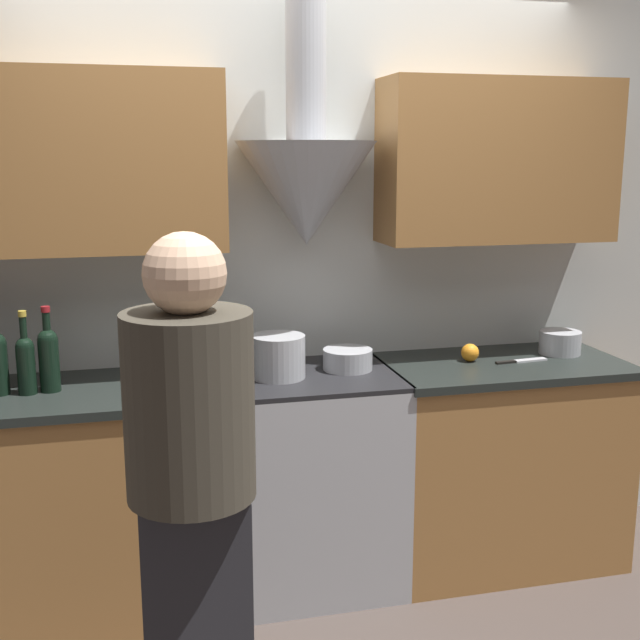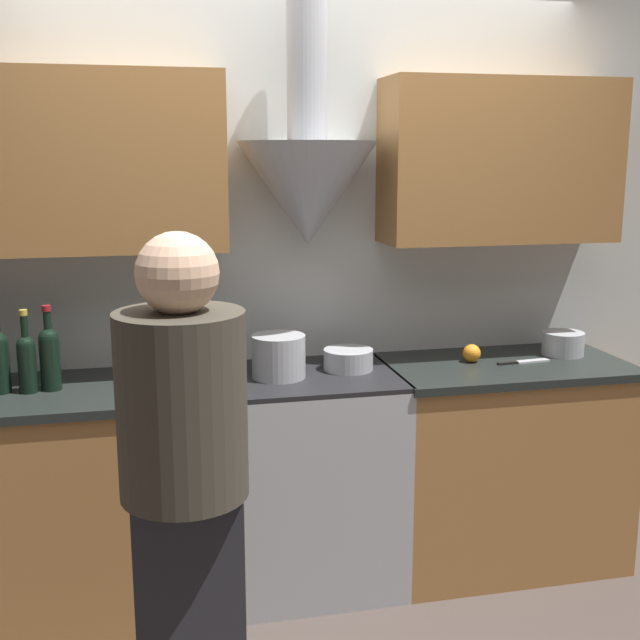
# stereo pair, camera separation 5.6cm
# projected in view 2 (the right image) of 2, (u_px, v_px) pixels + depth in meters

# --- Properties ---
(ground_plane) EXTENTS (12.00, 12.00, 0.00)m
(ground_plane) POSITION_uv_depth(u_px,v_px,m) (333.00, 620.00, 3.21)
(ground_plane) COLOR #423833
(wall_back) EXTENTS (8.40, 0.58, 2.60)m
(wall_back) POSITION_uv_depth(u_px,v_px,m) (290.00, 240.00, 3.48)
(wall_back) COLOR silver
(wall_back) RESTS_ON ground_plane
(counter_left) EXTENTS (1.35, 0.62, 0.93)m
(counter_left) POSITION_uv_depth(u_px,v_px,m) (70.00, 500.00, 3.22)
(counter_left) COLOR #9E6B38
(counter_left) RESTS_ON ground_plane
(counter_right) EXTENTS (1.06, 0.62, 0.93)m
(counter_right) POSITION_uv_depth(u_px,v_px,m) (501.00, 462.00, 3.63)
(counter_right) COLOR #9E6B38
(counter_right) RESTS_ON ground_plane
(stove_range) EXTENTS (0.69, 0.60, 0.93)m
(stove_range) POSITION_uv_depth(u_px,v_px,m) (315.00, 477.00, 3.44)
(stove_range) COLOR #A8AAAF
(stove_range) RESTS_ON ground_plane
(wine_bottle_5) EXTENTS (0.07, 0.07, 0.32)m
(wine_bottle_5) POSITION_uv_depth(u_px,v_px,m) (27.00, 360.00, 3.06)
(wine_bottle_5) COLOR black
(wine_bottle_5) RESTS_ON counter_left
(wine_bottle_6) EXTENTS (0.08, 0.08, 0.33)m
(wine_bottle_6) POSITION_uv_depth(u_px,v_px,m) (50.00, 355.00, 3.09)
(wine_bottle_6) COLOR black
(wine_bottle_6) RESTS_ON counter_left
(stock_pot) EXTENTS (0.22, 0.22, 0.18)m
(stock_pot) POSITION_uv_depth(u_px,v_px,m) (279.00, 356.00, 3.28)
(stock_pot) COLOR #A8AAAF
(stock_pot) RESTS_ON stove_range
(mixing_bowl) EXTENTS (0.21, 0.21, 0.09)m
(mixing_bowl) POSITION_uv_depth(u_px,v_px,m) (348.00, 359.00, 3.40)
(mixing_bowl) COLOR #A8AAAF
(mixing_bowl) RESTS_ON stove_range
(orange_fruit) EXTENTS (0.08, 0.08, 0.08)m
(orange_fruit) POSITION_uv_depth(u_px,v_px,m) (472.00, 353.00, 3.53)
(orange_fruit) COLOR orange
(orange_fruit) RESTS_ON counter_right
(saucepan) EXTENTS (0.19, 0.19, 0.11)m
(saucepan) POSITION_uv_depth(u_px,v_px,m) (563.00, 343.00, 3.66)
(saucepan) COLOR #A8AAAF
(saucepan) RESTS_ON counter_right
(chefs_knife) EXTENTS (0.25, 0.05, 0.01)m
(chefs_knife) POSITION_uv_depth(u_px,v_px,m) (523.00, 362.00, 3.52)
(chefs_knife) COLOR silver
(chefs_knife) RESTS_ON counter_right
(person_foreground_left) EXTENTS (0.34, 0.34, 1.64)m
(person_foreground_left) POSITION_uv_depth(u_px,v_px,m) (186.00, 504.00, 2.16)
(person_foreground_left) COLOR #28282D
(person_foreground_left) RESTS_ON ground_plane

